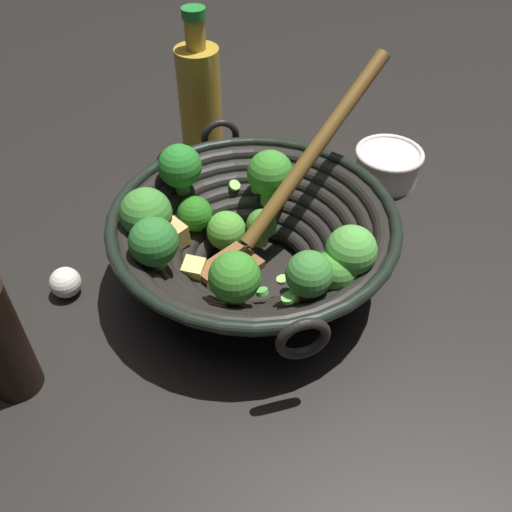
# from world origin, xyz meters

# --- Properties ---
(ground_plane) EXTENTS (4.00, 4.00, 0.00)m
(ground_plane) POSITION_xyz_m (0.00, 0.00, 0.00)
(ground_plane) COLOR black
(wok) EXTENTS (0.39, 0.34, 0.23)m
(wok) POSITION_xyz_m (-0.00, 0.00, 0.07)
(wok) COLOR black
(wok) RESTS_ON ground
(cooking_oil_bottle) EXTENTS (0.07, 0.07, 0.23)m
(cooking_oil_bottle) POSITION_xyz_m (0.20, 0.23, 0.09)
(cooking_oil_bottle) COLOR gold
(cooking_oil_bottle) RESTS_ON ground
(prep_bowl) EXTENTS (0.10, 0.10, 0.05)m
(prep_bowl) POSITION_xyz_m (0.29, -0.05, 0.03)
(prep_bowl) COLOR silver
(prep_bowl) RESTS_ON ground
(garlic_bulb) EXTENTS (0.04, 0.04, 0.04)m
(garlic_bulb) POSITION_xyz_m (-0.15, 0.18, 0.02)
(garlic_bulb) COLOR silver
(garlic_bulb) RESTS_ON ground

